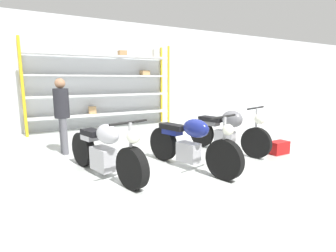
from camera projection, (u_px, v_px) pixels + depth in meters
ground_plane at (178, 165)px, 5.08m from camera, size 30.00×30.00×0.00m
back_wall at (103, 74)px, 8.98m from camera, size 30.00×0.08×3.60m
shelving_rack at (105, 84)px, 8.70m from camera, size 4.77×0.63×2.81m
motorcycle_silver at (105, 151)px, 4.41m from camera, size 0.87×2.14×1.03m
motorcycle_blue at (191, 144)px, 4.77m from camera, size 0.81×2.12×1.06m
motorcycle_grey at (228, 130)px, 5.90m from camera, size 0.84×2.01×1.07m
person_browsing at (62, 110)px, 5.68m from camera, size 0.34×0.34×1.66m
toolbox at (279, 148)px, 5.80m from camera, size 0.44×0.26×0.28m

